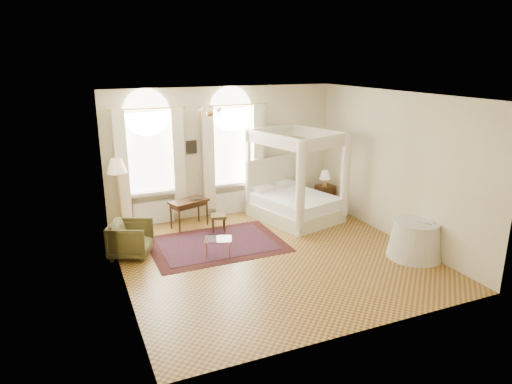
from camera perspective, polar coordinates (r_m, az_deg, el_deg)
ground at (r=9.63m, az=2.08°, el=-7.99°), size 6.00×6.00×0.00m
room_walls at (r=8.99m, az=2.21°, el=3.58°), size 6.00×6.00×6.00m
window_left at (r=11.23m, az=-13.04°, el=3.20°), size 1.62×0.27×3.29m
window_right at (r=11.76m, az=-2.92°, el=4.20°), size 1.62×0.27×3.29m
chandelier at (r=9.62m, az=-5.78°, el=9.95°), size 0.51×0.45×0.50m
wall_pictures at (r=11.74m, az=-3.64°, el=6.16°), size 2.54×0.03×0.39m
canopy_bed at (r=11.65m, az=4.95°, el=-0.92°), size 2.18×2.45×2.26m
nightstand at (r=12.69m, az=8.61°, el=-0.54°), size 0.49×0.45×0.63m
nightstand_lamp at (r=12.46m, az=8.61°, el=2.00°), size 0.29×0.29×0.43m
writing_desk at (r=11.12m, az=-8.40°, el=-1.51°), size 1.02×0.75×0.68m
laptop at (r=11.15m, az=-7.48°, el=-0.82°), size 0.34×0.22×0.03m
stool at (r=10.86m, az=-4.73°, el=-3.19°), size 0.42×0.42×0.41m
armchair at (r=9.84m, az=-15.38°, el=-5.71°), size 1.07×1.05×0.74m
coffee_table at (r=9.54m, az=-4.76°, el=-6.05°), size 0.65×0.55×0.38m
floor_lamp at (r=10.96m, az=-16.99°, el=2.69°), size 0.46×0.46×1.77m
oriental_rug at (r=10.21m, az=-4.91°, el=-6.52°), size 2.91×2.10×0.01m
side_table at (r=10.01m, az=19.27°, el=-5.62°), size 1.13×1.13×0.77m
book at (r=9.81m, az=20.27°, el=-3.66°), size 0.32×0.35×0.03m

